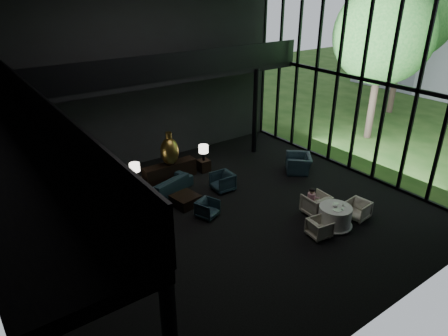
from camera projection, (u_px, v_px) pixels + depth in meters
floor at (221, 218)px, 14.05m from camera, size 14.00×12.00×0.02m
wall_back at (138, 75)px, 16.76m from camera, size 14.00×0.04×8.00m
wall_front at (395, 178)px, 7.94m from camera, size 14.00×0.04×8.00m
curtain_wall at (362, 79)px, 16.03m from camera, size 0.20×12.00×8.00m
mezzanine_left at (8, 151)px, 9.18m from camera, size 2.00×12.00×0.25m
mezzanine_back at (171, 76)px, 16.56m from camera, size 12.00×2.00×0.25m
railing_left at (49, 119)px, 9.45m from camera, size 0.06×12.00×1.00m
railing_back at (182, 65)px, 15.57m from camera, size 12.00×0.06×1.00m
column_nw at (22, 147)px, 14.74m from camera, size 0.24×0.24×4.00m
column_ne at (255, 112)px, 18.68m from camera, size 0.24×0.24×4.00m
tree_near at (384, 35)px, 19.12m from camera, size 4.80×4.80×7.65m
tree_far at (407, 11)px, 22.91m from camera, size 5.60×5.60×8.80m
console at (170, 171)px, 16.62m from camera, size 2.29×0.52×0.73m
bronze_urn at (170, 151)px, 16.14m from camera, size 0.74×0.74×1.39m
side_table_left at (135, 184)px, 15.76m from camera, size 0.51×0.51×0.56m
table_lamp_left at (135, 168)px, 15.34m from camera, size 0.40×0.40×0.67m
side_table_right at (204, 165)px, 17.42m from camera, size 0.47×0.47×0.52m
table_lamp_right at (203, 150)px, 17.09m from camera, size 0.41×0.41×0.69m
sofa at (167, 182)px, 15.59m from camera, size 2.32×1.27×0.87m
lounge_armchair_west at (141, 209)px, 13.68m from camera, size 1.03×1.07×0.91m
lounge_armchair_east at (223, 180)px, 15.73m from camera, size 0.83×0.88×0.87m
lounge_armchair_south at (207, 209)px, 13.99m from camera, size 0.77×0.75×0.62m
window_armchair at (299, 160)px, 17.23m from camera, size 1.46×1.52×1.12m
coffee_table at (185, 200)px, 14.78m from camera, size 1.02×1.02×0.40m
dining_table at (334, 218)px, 13.43m from camera, size 1.24×1.24×0.75m
dining_chair_north at (316, 203)px, 14.09m from camera, size 0.95×0.90×0.92m
dining_chair_east at (358, 209)px, 13.89m from camera, size 0.70×0.73×0.69m
dining_chair_west at (319, 228)px, 12.90m from camera, size 0.64×0.68×0.62m
child at (312, 196)px, 13.95m from camera, size 0.28×0.28×0.59m
plate_a at (337, 210)px, 13.05m from camera, size 0.29×0.29×0.02m
plate_b at (336, 203)px, 13.46m from camera, size 0.26×0.26×0.01m
saucer at (343, 206)px, 13.32m from camera, size 0.16×0.16×0.01m
coffee_cup at (343, 205)px, 13.32m from camera, size 0.09×0.09×0.06m
cereal_bowl at (335, 206)px, 13.25m from camera, size 0.18×0.18×0.09m
cream_pot at (342, 209)px, 13.05m from camera, size 0.08×0.08×0.07m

